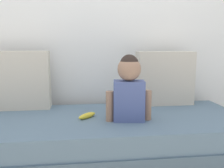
% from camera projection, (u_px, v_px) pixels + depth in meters
% --- Properties ---
extents(ground_plane, '(12.00, 12.00, 0.00)m').
position_uv_depth(ground_plane, '(98.00, 168.00, 2.01)').
color(ground_plane, '#B2ADA3').
extents(back_wall, '(5.49, 0.10, 2.55)m').
position_uv_depth(back_wall, '(92.00, 7.00, 2.37)').
color(back_wall, white).
rests_on(back_wall, ground).
extents(couch, '(2.29, 0.90, 0.40)m').
position_uv_depth(couch, '(98.00, 143.00, 1.98)').
color(couch, '#495F70').
rests_on(couch, ground).
extents(throw_pillow_left, '(0.51, 0.16, 0.48)m').
position_uv_depth(throw_pillow_left, '(19.00, 80.00, 2.17)').
color(throw_pillow_left, beige).
rests_on(throw_pillow_left, couch).
extents(throw_pillow_right, '(0.51, 0.16, 0.47)m').
position_uv_depth(throw_pillow_right, '(165.00, 78.00, 2.33)').
color(throw_pillow_right, beige).
rests_on(throw_pillow_right, couch).
extents(toddler, '(0.33, 0.17, 0.47)m').
position_uv_depth(toddler, '(129.00, 88.00, 1.83)').
color(toddler, '#4C5B93').
rests_on(toddler, couch).
extents(banana, '(0.15, 0.15, 0.04)m').
position_uv_depth(banana, '(87.00, 116.00, 1.92)').
color(banana, yellow).
rests_on(banana, couch).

